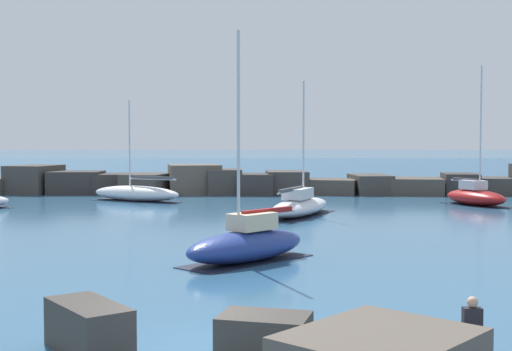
{
  "coord_description": "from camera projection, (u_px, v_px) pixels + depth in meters",
  "views": [
    {
      "loc": [
        1.69,
        -15.36,
        4.65
      ],
      "look_at": [
        0.99,
        20.0,
        2.85
      ],
      "focal_mm": 50.0,
      "sensor_mm": 36.0,
      "label": 1
    }
  ],
  "objects": [
    {
      "name": "sailboat_moored_1",
      "position": [
        300.0,
        206.0,
        43.22
      ],
      "size": [
        5.03,
        8.25,
        8.22
      ],
      "color": "white",
      "rests_on": "ground"
    },
    {
      "name": "breakwater_jetty",
      "position": [
        249.0,
        183.0,
        60.48
      ],
      "size": [
        70.76,
        6.66,
        2.59
      ],
      "color": "brown",
      "rests_on": "ground"
    },
    {
      "name": "sailboat_moored_2",
      "position": [
        475.0,
        196.0,
        50.2
      ],
      "size": [
        4.3,
        6.0,
        9.77
      ],
      "color": "maroon",
      "rests_on": "ground"
    },
    {
      "name": "person_on_rocks",
      "position": [
        472.0,
        334.0,
        13.69
      ],
      "size": [
        0.36,
        0.22,
        1.63
      ],
      "color": "#282833",
      "rests_on": "ground"
    },
    {
      "name": "open_sea_beyond",
      "position": [
        260.0,
        167.0,
        120.29
      ],
      "size": [
        400.0,
        116.0,
        0.01
      ],
      "color": "#235175",
      "rests_on": "ground"
    },
    {
      "name": "sailboat_moored_4",
      "position": [
        136.0,
        193.0,
        53.57
      ],
      "size": [
        7.67,
        5.11,
        7.61
      ],
      "color": "white",
      "rests_on": "ground"
    },
    {
      "name": "ground_plane",
      "position": [
        193.0,
        351.0,
        15.61
      ],
      "size": [
        600.0,
        600.0,
        0.0
      ],
      "primitive_type": "plane",
      "color": "#336084"
    },
    {
      "name": "sailboat_moored_0",
      "position": [
        247.0,
        243.0,
        27.08
      ],
      "size": [
        5.46,
        5.77,
        8.7
      ],
      "color": "navy",
      "rests_on": "ground"
    }
  ]
}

